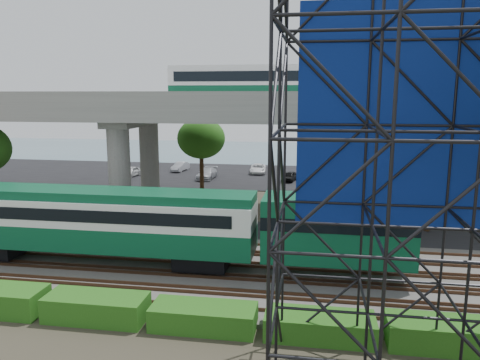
# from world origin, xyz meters

# --- Properties ---
(ground) EXTENTS (140.00, 140.00, 0.00)m
(ground) POSITION_xyz_m (0.00, 0.00, 0.00)
(ground) COLOR #474233
(ground) RESTS_ON ground
(ballast_bed) EXTENTS (90.00, 12.00, 0.20)m
(ballast_bed) POSITION_xyz_m (0.00, 2.00, 0.10)
(ballast_bed) COLOR slate
(ballast_bed) RESTS_ON ground
(service_road) EXTENTS (90.00, 5.00, 0.08)m
(service_road) POSITION_xyz_m (0.00, 10.50, 0.04)
(service_road) COLOR black
(service_road) RESTS_ON ground
(parking_lot) EXTENTS (90.00, 18.00, 0.08)m
(parking_lot) POSITION_xyz_m (0.00, 34.00, 0.04)
(parking_lot) COLOR black
(parking_lot) RESTS_ON ground
(harbor_water) EXTENTS (140.00, 40.00, 0.03)m
(harbor_water) POSITION_xyz_m (0.00, 56.00, 0.01)
(harbor_water) COLOR #486877
(harbor_water) RESTS_ON ground
(rail_tracks) EXTENTS (90.00, 9.52, 0.16)m
(rail_tracks) POSITION_xyz_m (0.00, 2.00, 0.28)
(rail_tracks) COLOR #472D1E
(rail_tracks) RESTS_ON ballast_bed
(commuter_train) EXTENTS (29.30, 3.06, 4.30)m
(commuter_train) POSITION_xyz_m (-4.98, 2.00, 2.88)
(commuter_train) COLOR black
(commuter_train) RESTS_ON rail_tracks
(overpass) EXTENTS (80.00, 12.00, 12.40)m
(overpass) POSITION_xyz_m (-0.03, 16.00, 8.21)
(overpass) COLOR #9E9B93
(overpass) RESTS_ON ground
(scaffold_tower) EXTENTS (9.36, 6.36, 15.00)m
(scaffold_tower) POSITION_xyz_m (8.98, -7.98, 7.47)
(scaffold_tower) COLOR black
(scaffold_tower) RESTS_ON ground
(hedge_strip) EXTENTS (34.60, 1.80, 1.20)m
(hedge_strip) POSITION_xyz_m (1.01, -4.30, 0.56)
(hedge_strip) COLOR #1E5413
(hedge_strip) RESTS_ON ground
(trees) EXTENTS (40.94, 16.94, 7.69)m
(trees) POSITION_xyz_m (-4.67, 16.17, 5.57)
(trees) COLOR #382314
(trees) RESTS_ON ground
(suv) EXTENTS (5.30, 3.24, 1.37)m
(suv) POSITION_xyz_m (-9.99, 10.92, 0.77)
(suv) COLOR black
(suv) RESTS_ON service_road
(parked_cars) EXTENTS (34.23, 9.62, 1.28)m
(parked_cars) POSITION_xyz_m (1.55, 33.49, 0.69)
(parked_cars) COLOR silver
(parked_cars) RESTS_ON parking_lot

